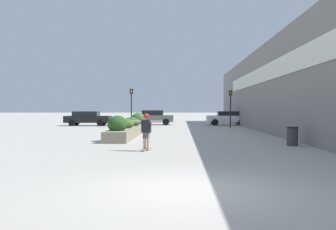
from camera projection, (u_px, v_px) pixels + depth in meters
The scene contains 12 objects.
ground_plane at pixel (187, 190), 7.96m from camera, with size 300.00×300.00×0.00m, color #ADA89E.
building_wall_right at pixel (266, 88), 27.53m from camera, with size 0.67×49.19×6.39m.
planter_box at pixel (129, 128), 23.95m from camera, with size 1.32×11.25×1.42m.
skateboard at pixel (146, 149), 15.29m from camera, with size 0.41×0.78×0.09m.
skateboarder at pixel (146, 127), 15.28m from camera, with size 1.29×0.53×1.44m.
trash_bin at pixel (292, 136), 17.37m from camera, with size 0.53×0.53×0.88m.
car_leftmost at pixel (88, 118), 37.69m from camera, with size 4.54×1.91×1.45m.
car_center_left at pixel (280, 117), 40.86m from camera, with size 4.52×2.06×1.53m.
car_center_right at pixel (154, 117), 39.70m from camera, with size 4.04×2.05×1.54m.
car_rightmost at pixel (228, 118), 38.85m from camera, with size 4.31×1.95×1.45m.
traffic_light_left at pixel (131, 101), 33.84m from camera, with size 0.28×0.30×3.52m.
traffic_light_right at pixel (230, 102), 33.51m from camera, with size 0.28×0.30×3.36m.
Camera 1 is at (-0.13, -7.94, 1.73)m, focal length 40.00 mm.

